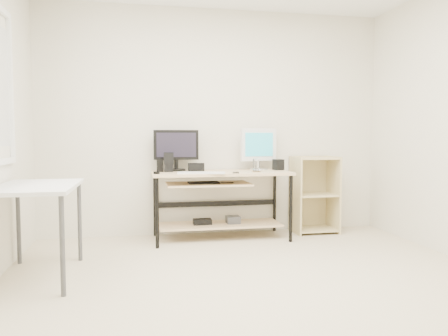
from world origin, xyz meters
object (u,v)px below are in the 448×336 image
object	(u,v)px
side_table	(37,195)
audio_controller	(160,165)
black_monitor	(176,147)
white_imac	(259,146)
desk	(218,191)
shelf_unit	(313,194)

from	to	relation	value
side_table	audio_controller	xyz separation A→B (m)	(1.02, 1.12, 0.15)
black_monitor	white_imac	distance (m)	0.96
side_table	desk	bearing A→B (deg)	32.65
black_monitor	audio_controller	distance (m)	0.30
desk	side_table	bearing A→B (deg)	-147.35
desk	audio_controller	size ratio (longest dim) A/B	10.36
desk	black_monitor	bearing A→B (deg)	156.54
desk	side_table	world-z (taller)	same
white_imac	audio_controller	xyz separation A→B (m)	(-1.14, -0.13, -0.21)
desk	white_imac	xyz separation A→B (m)	(0.51, 0.20, 0.49)
shelf_unit	white_imac	xyz separation A→B (m)	(-0.66, 0.03, 0.58)
shelf_unit	white_imac	size ratio (longest dim) A/B	1.87
white_imac	black_monitor	bearing A→B (deg)	166.76
black_monitor	audio_controller	world-z (taller)	black_monitor
desk	audio_controller	xyz separation A→B (m)	(-0.63, 0.06, 0.28)
black_monitor	shelf_unit	bearing A→B (deg)	3.16
white_imac	desk	bearing A→B (deg)	-172.45
side_table	black_monitor	distance (m)	1.77
white_imac	audio_controller	distance (m)	1.17
audio_controller	desk	bearing A→B (deg)	-6.12
white_imac	shelf_unit	bearing A→B (deg)	-16.36
black_monitor	audio_controller	bearing A→B (deg)	-141.18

